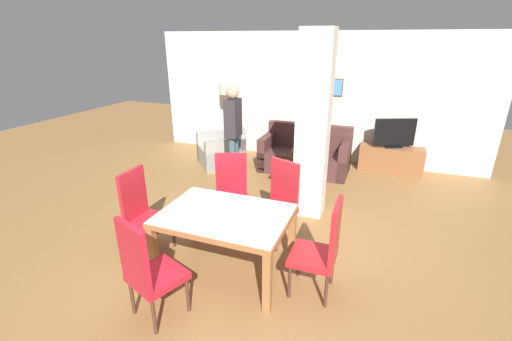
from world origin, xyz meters
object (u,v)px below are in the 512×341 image
dining_chair_near_left (147,269)px  tv_screen (395,133)px  dining_table (225,225)px  coffee_table (291,175)px  floor_lamp (227,95)px  sofa (305,156)px  armchair (223,151)px  dining_chair_far_right (279,199)px  standing_person (233,127)px  bottle (292,158)px  dining_chair_far_left (231,191)px  dining_chair_head_right (322,247)px  tv_stand (391,159)px  dining_chair_head_left (143,211)px

dining_chair_near_left → tv_screen: bearing=88.2°
dining_table → tv_screen: tv_screen is taller
coffee_table → floor_lamp: floor_lamp is taller
sofa → armchair: bearing=9.4°
sofa → dining_chair_far_right: bearing=95.4°
floor_lamp → standing_person: 1.73m
floor_lamp → bottle: bearing=-35.9°
sofa → coffee_table: (-0.05, -0.92, -0.08)m
dining_chair_far_left → tv_screen: (2.10, 3.18, 0.23)m
dining_chair_head_right → tv_stand: size_ratio=0.88×
dining_chair_head_right → bottle: bearing=21.3°
dining_chair_far_right → dining_chair_head_right: size_ratio=1.00×
dining_chair_far_left → floor_lamp: floor_lamp is taller
dining_chair_far_left → armchair: size_ratio=0.89×
dining_chair_head_left → floor_lamp: floor_lamp is taller
sofa → standing_person: bearing=41.0°
dining_chair_head_left → bottle: bearing=156.1°
dining_chair_far_left → tv_screen: 3.82m
sofa → floor_lamp: size_ratio=1.09×
dining_chair_near_left → tv_stand: 5.46m
bottle → floor_lamp: bearing=144.1°
dining_chair_near_left → sofa: 4.51m
bottle → tv_screen: bearing=40.4°
coffee_table → dining_chair_far_right: bearing=-80.1°
dining_chair_far_right → armchair: size_ratio=0.89×
sofa → floor_lamp: 2.28m
dining_chair_near_left → bottle: bearing=104.4°
armchair → coffee_table: 1.80m
dining_table → sofa: bearing=88.4°
dining_chair_head_right → armchair: bearing=39.9°
sofa → standing_person: size_ratio=0.98×
bottle → dining_chair_far_left: bearing=-103.1°
dining_chair_far_right → coffee_table: size_ratio=1.92×
tv_screen → standing_person: size_ratio=0.43×
bottle → standing_person: (-1.10, -0.11, 0.51)m
dining_table → dining_chair_head_left: size_ratio=1.31×
dining_chair_far_right → tv_stand: 3.51m
tv_screen → sofa: bearing=-4.7°
sofa → bottle: sofa is taller
bottle → standing_person: bearing=-174.4°
armchair → standing_person: (0.58, -0.71, 0.74)m
dining_chair_head_left → standing_person: standing_person is taller
dining_chair_far_left → tv_stand: size_ratio=0.88×
tv_stand → standing_person: (-2.79, -1.55, 0.78)m
standing_person → dining_chair_near_left: bearing=7.2°
dining_table → dining_chair_far_left: (-0.35, 0.92, -0.03)m
dining_chair_head_right → dining_chair_far_left: size_ratio=1.00×
dining_chair_far_left → coffee_table: dining_chair_far_left is taller
tv_stand → coffee_table: bearing=-139.1°
dining_chair_near_left → dining_chair_head_right: size_ratio=1.00×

